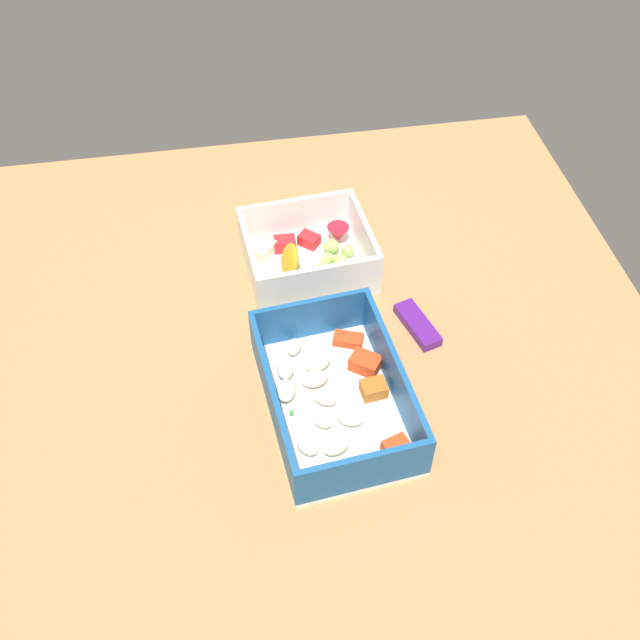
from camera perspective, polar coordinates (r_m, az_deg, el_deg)
table_surface at (r=83.12cm, az=-0.62°, el=-2.43°), size 80.00×80.00×2.00cm
pasta_container at (r=75.75cm, az=1.16°, el=-5.96°), size 21.72×15.45×6.08cm
fruit_bowl at (r=89.59cm, az=-0.90°, el=5.13°), size 14.22×15.89×5.91cm
candy_bar at (r=84.28cm, az=7.62°, el=-0.37°), size 7.39×4.24×1.20cm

